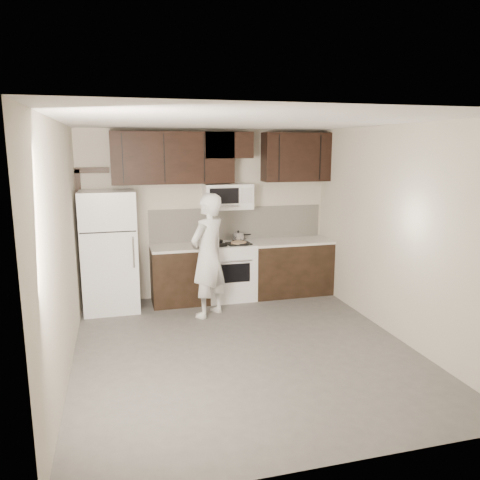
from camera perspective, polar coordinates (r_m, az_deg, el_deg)
name	(u,v)px	position (r m, az deg, el deg)	size (l,w,h in m)	color
floor	(244,348)	(5.87, 0.45, -13.06)	(4.50, 4.50, 0.00)	#555350
back_wall	(207,214)	(7.62, -4.02, 3.16)	(4.00, 4.00, 0.00)	beige
ceiling	(244,121)	(5.36, 0.49, 14.27)	(4.50, 4.50, 0.00)	white
counter_run	(248,270)	(7.64, 0.97, -3.65)	(2.95, 0.64, 0.91)	black
stove	(230,271)	(7.56, -1.24, -3.76)	(0.76, 0.66, 0.94)	white
backsplash	(237,223)	(7.75, -0.35, 2.04)	(2.90, 0.02, 0.54)	silver
upper_cabinets	(222,156)	(7.42, -2.26, 10.18)	(3.48, 0.35, 0.78)	black
microwave	(228,196)	(7.46, -1.50, 5.33)	(0.76, 0.42, 0.40)	white
refrigerator	(110,251)	(7.21, -15.59, -1.32)	(0.80, 0.76, 1.80)	white
door_trim	(83,226)	(7.48, -18.55, 1.66)	(0.50, 0.08, 2.12)	black
saucepan	(238,237)	(7.63, -0.20, 0.41)	(0.32, 0.19, 0.18)	silver
baking_tray	(239,244)	(7.40, -0.15, -0.43)	(0.37, 0.28, 0.02)	black
pizza	(239,242)	(7.40, -0.15, -0.30)	(0.25, 0.25, 0.02)	tan
person	(208,256)	(6.70, -3.92, -1.93)	(0.65, 0.43, 1.79)	white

